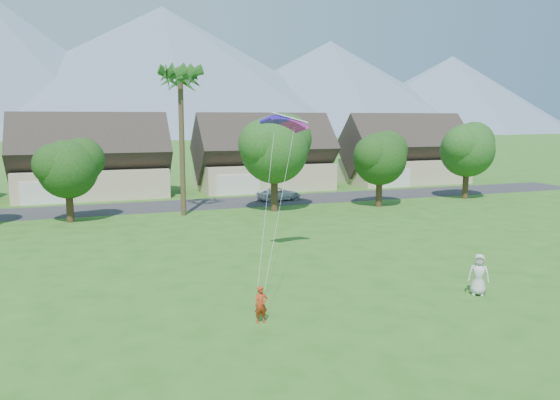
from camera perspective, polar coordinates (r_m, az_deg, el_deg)
name	(u,v)px	position (r m, az deg, el deg)	size (l,w,h in m)	color
ground	(370,336)	(21.46, 9.43, -13.86)	(500.00, 500.00, 0.00)	#2D6019
street	(195,205)	(52.80, -8.92, -0.47)	(90.00, 7.00, 0.01)	#2D2D30
kite_flyer	(261,305)	(22.23, -2.00, -10.88)	(0.55, 0.36, 1.50)	#B53314
watcher	(479,275)	(27.11, 20.05, -7.33)	(0.95, 0.62, 1.95)	silver
parked_car	(279,194)	(54.99, -0.08, 0.65)	(2.10, 4.56, 1.27)	white
mountain_ridge	(123,75)	(278.76, -16.11, 12.45)	(540.00, 240.00, 70.00)	slate
houses_row	(182,162)	(61.29, -10.17, 3.96)	(72.75, 8.19, 8.86)	beige
tree_row	(194,158)	(46.10, -9.00, 4.35)	(62.27, 6.67, 8.45)	#47301C
fan_palm	(180,73)	(46.55, -10.40, 12.87)	(3.00, 3.00, 13.80)	#4C3D26
parafoil_kite	(285,121)	(31.05, 0.48, 8.30)	(2.91, 1.33, 0.50)	#3C1AC4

